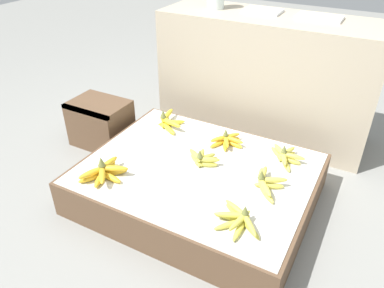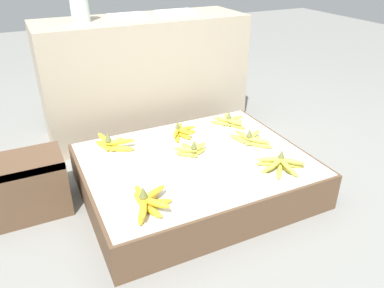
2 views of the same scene
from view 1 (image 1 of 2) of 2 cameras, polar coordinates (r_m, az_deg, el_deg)
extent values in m
plane|color=gray|center=(2.04, 0.87, -8.24)|extent=(10.00, 10.00, 0.00)
cube|color=brown|center=(1.98, 0.90, -6.05)|extent=(1.15, 0.91, 0.20)
cube|color=silver|center=(1.92, 0.92, -3.67)|extent=(1.12, 0.89, 0.00)
cube|color=tan|center=(2.53, 11.16, 9.97)|extent=(1.37, 0.47, 0.78)
cube|color=brown|center=(2.50, -13.71, 3.12)|extent=(0.36, 0.26, 0.30)
cube|color=#402E20|center=(2.36, -16.01, 4.72)|extent=(0.36, 0.02, 0.02)
ellipsoid|color=gold|center=(1.89, -14.99, -4.91)|extent=(0.09, 0.14, 0.03)
ellipsoid|color=gold|center=(1.87, -13.83, -5.13)|extent=(0.08, 0.14, 0.03)
ellipsoid|color=gold|center=(1.87, -12.34, -4.96)|extent=(0.14, 0.05, 0.03)
ellipsoid|color=gold|center=(1.90, -11.93, -4.20)|extent=(0.13, 0.11, 0.03)
ellipsoid|color=gold|center=(1.93, -12.80, -3.79)|extent=(0.04, 0.14, 0.03)
ellipsoid|color=gold|center=(1.87, -15.03, -4.24)|extent=(0.08, 0.14, 0.03)
ellipsoid|color=gold|center=(1.84, -13.53, -4.60)|extent=(0.11, 0.13, 0.03)
ellipsoid|color=gold|center=(1.87, -11.75, -3.67)|extent=(0.14, 0.09, 0.03)
ellipsoid|color=gold|center=(1.91, -12.69, -2.96)|extent=(0.03, 0.14, 0.03)
cone|color=olive|center=(1.86, -13.68, -2.59)|extent=(0.04, 0.04, 0.05)
ellipsoid|color=gold|center=(1.65, 6.90, -10.54)|extent=(0.15, 0.09, 0.03)
ellipsoid|color=gold|center=(1.63, 5.95, -11.05)|extent=(0.15, 0.05, 0.03)
ellipsoid|color=gold|center=(1.60, 5.87, -12.08)|extent=(0.12, 0.13, 0.03)
ellipsoid|color=gold|center=(1.58, 7.27, -12.73)|extent=(0.03, 0.15, 0.03)
ellipsoid|color=gold|center=(1.60, 8.74, -12.39)|extent=(0.14, 0.11, 0.03)
ellipsoid|color=gold|center=(1.63, 6.92, -9.90)|extent=(0.15, 0.09, 0.03)
ellipsoid|color=gold|center=(1.60, 6.11, -10.71)|extent=(0.15, 0.08, 0.03)
ellipsoid|color=gold|center=(1.58, 7.30, -11.47)|extent=(0.06, 0.15, 0.03)
ellipsoid|color=gold|center=(1.57, 8.61, -11.82)|extent=(0.12, 0.13, 0.03)
cone|color=olive|center=(1.58, 8.12, -9.88)|extent=(0.03, 0.03, 0.04)
ellipsoid|color=gold|center=(1.92, 2.17, -3.09)|extent=(0.12, 0.07, 0.03)
ellipsoid|color=gold|center=(1.94, 2.41, -2.59)|extent=(0.08, 0.11, 0.03)
ellipsoid|color=gold|center=(1.95, 1.37, -2.52)|extent=(0.06, 0.12, 0.03)
ellipsoid|color=gold|center=(1.95, 0.69, -2.48)|extent=(0.11, 0.09, 0.03)
ellipsoid|color=gold|center=(1.91, 2.50, -2.39)|extent=(0.12, 0.07, 0.03)
ellipsoid|color=gold|center=(1.92, 2.10, -2.04)|extent=(0.08, 0.12, 0.03)
ellipsoid|color=gold|center=(1.94, 1.40, -1.72)|extent=(0.06, 0.12, 0.03)
ellipsoid|color=gold|center=(1.94, 0.49, -1.63)|extent=(0.11, 0.09, 0.03)
cone|color=olive|center=(1.89, 1.20, -1.47)|extent=(0.03, 0.03, 0.04)
ellipsoid|color=#DBCC4C|center=(1.77, 11.26, -7.41)|extent=(0.12, 0.12, 0.03)
ellipsoid|color=#DBCC4C|center=(1.81, 11.65, -6.23)|extent=(0.14, 0.08, 0.03)
ellipsoid|color=#DBCC4C|center=(1.87, 10.47, -4.86)|extent=(0.07, 0.14, 0.03)
ellipsoid|color=#DBCC4C|center=(1.76, 11.02, -6.39)|extent=(0.11, 0.13, 0.03)
ellipsoid|color=#DBCC4C|center=(1.81, 12.22, -5.39)|extent=(0.14, 0.09, 0.03)
ellipsoid|color=#DBCC4C|center=(1.83, 10.77, -4.57)|extent=(0.05, 0.14, 0.03)
cone|color=olive|center=(1.77, 10.57, -4.49)|extent=(0.03, 0.03, 0.05)
ellipsoid|color=yellow|center=(2.23, -3.70, 2.44)|extent=(0.16, 0.11, 0.03)
ellipsoid|color=yellow|center=(2.29, -3.13, 3.23)|extent=(0.14, 0.13, 0.03)
ellipsoid|color=yellow|center=(2.31, -4.23, 3.52)|extent=(0.10, 0.16, 0.03)
ellipsoid|color=yellow|center=(2.23, -3.31, 3.29)|extent=(0.17, 0.06, 0.03)
ellipsoid|color=yellow|center=(2.31, -3.81, 4.42)|extent=(0.06, 0.17, 0.03)
cone|color=olive|center=(2.25, -4.43, 4.63)|extent=(0.04, 0.04, 0.05)
ellipsoid|color=gold|center=(2.09, 4.04, 0.00)|extent=(0.07, 0.11, 0.03)
ellipsoid|color=gold|center=(2.08, 5.08, -0.22)|extent=(0.07, 0.11, 0.03)
ellipsoid|color=gold|center=(2.09, 6.34, -0.03)|extent=(0.12, 0.04, 0.03)
ellipsoid|color=gold|center=(2.13, 5.91, 0.63)|extent=(0.09, 0.10, 0.03)
ellipsoid|color=gold|center=(2.08, 4.21, 0.79)|extent=(0.08, 0.11, 0.03)
ellipsoid|color=gold|center=(2.06, 5.28, 0.34)|extent=(0.08, 0.11, 0.03)
ellipsoid|color=gold|center=(2.08, 6.41, 0.61)|extent=(0.11, 0.04, 0.03)
ellipsoid|color=gold|center=(2.12, 5.95, 1.24)|extent=(0.09, 0.10, 0.03)
cone|color=olive|center=(2.09, 5.16, 1.82)|extent=(0.03, 0.03, 0.04)
ellipsoid|color=#DBCC4C|center=(1.98, 14.09, -3.01)|extent=(0.09, 0.12, 0.03)
ellipsoid|color=#DBCC4C|center=(2.01, 14.51, -2.40)|extent=(0.13, 0.03, 0.03)
ellipsoid|color=#DBCC4C|center=(2.04, 14.24, -1.83)|extent=(0.08, 0.13, 0.03)
ellipsoid|color=#DBCC4C|center=(2.05, 12.92, -1.39)|extent=(0.11, 0.11, 0.03)
ellipsoid|color=#DBCC4C|center=(1.98, 13.85, -2.07)|extent=(0.07, 0.13, 0.03)
ellipsoid|color=#DBCC4C|center=(2.00, 15.09, -1.82)|extent=(0.13, 0.04, 0.03)
ellipsoid|color=#DBCC4C|center=(2.03, 14.34, -1.13)|extent=(0.07, 0.13, 0.03)
ellipsoid|color=#DBCC4C|center=(2.03, 13.27, -0.95)|extent=(0.11, 0.11, 0.03)
cone|color=olive|center=(1.99, 13.88, -0.69)|extent=(0.03, 0.03, 0.04)
cube|color=white|center=(2.40, 18.86, 17.81)|extent=(0.26, 0.15, 0.02)
cube|color=white|center=(2.48, 10.74, 19.33)|extent=(0.23, 0.16, 0.02)
camera|label=2|loc=(1.48, -67.76, 7.55)|focal=35.00mm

